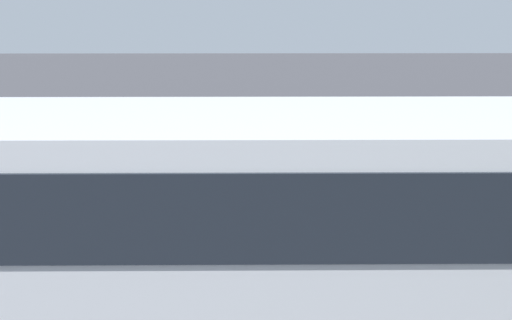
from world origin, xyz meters
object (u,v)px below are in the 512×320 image
spectator_far_left (412,203)px  parked_motorcycle_silver (499,235)px  tour_bus (346,235)px  spectator_centre (307,201)px  traffic_cone (267,169)px  spectator_right (245,195)px  stunt_motorcycle (174,134)px  spectator_far_right (179,203)px  spectator_left (365,201)px

spectator_far_left → parked_motorcycle_silver: bearing=169.2°
tour_bus → spectator_centre: bearing=-86.2°
spectator_far_left → traffic_cone: size_ratio=2.68×
spectator_right → stunt_motorcycle: 5.36m
spectator_right → stunt_motorcycle: (2.06, -4.95, -0.01)m
spectator_far_right → spectator_left: bearing=-177.8°
tour_bus → stunt_motorcycle: size_ratio=4.81×
spectator_left → parked_motorcycle_silver: 2.50m
spectator_far_left → tour_bus: bearing=57.6°
spectator_far_right → parked_motorcycle_silver: (-5.86, 0.28, -0.54)m
spectator_far_left → spectator_centre: bearing=-2.6°
spectator_far_left → parked_motorcycle_silver: spectator_far_left is taller
tour_bus → stunt_motorcycle: bearing=-67.1°
spectator_far_left → spectator_centre: 1.93m
spectator_centre → stunt_motorcycle: size_ratio=0.83×
spectator_centre → traffic_cone: 4.28m
spectator_right → parked_motorcycle_silver: spectator_right is taller
spectator_far_left → traffic_cone: spectator_far_left is taller
traffic_cone → parked_motorcycle_silver: bearing=132.0°
spectator_left → parked_motorcycle_silver: (-2.41, 0.41, -0.52)m
spectator_far_left → spectator_far_right: bearing=0.3°
spectator_centre → parked_motorcycle_silver: size_ratio=0.82×
tour_bus → spectator_far_left: bearing=-122.4°
stunt_motorcycle → traffic_cone: size_ratio=3.21×
spectator_far_right → traffic_cone: size_ratio=2.73×
spectator_far_left → spectator_right: 3.12m
parked_motorcycle_silver → traffic_cone: 6.14m
spectator_centre → stunt_motorcycle: bearing=-58.4°
spectator_centre → parked_motorcycle_silver: spectator_centre is taller
spectator_left → stunt_motorcycle: (4.30, -5.23, -0.00)m
tour_bus → traffic_cone: bearing=-83.4°
parked_motorcycle_silver → tour_bus: bearing=36.6°
tour_bus → spectator_left: bearing=-107.2°
spectator_left → spectator_far_right: bearing=2.2°
tour_bus → parked_motorcycle_silver: tour_bus is taller
spectator_far_left → spectator_centre: (1.93, -0.09, 0.01)m
spectator_far_left → spectator_left: bearing=-7.3°
spectator_left → traffic_cone: size_ratio=2.70×
spectator_left → spectator_centre: size_ratio=1.01×
traffic_cone → tour_bus: bearing=96.6°
spectator_centre → traffic_cone: size_ratio=2.68×
spectator_centre → spectator_right: (1.17, -0.30, 0.01)m
stunt_motorcycle → traffic_cone: 2.91m
spectator_right → spectator_centre: bearing=165.4°
spectator_right → stunt_motorcycle: size_ratio=0.85×
tour_bus → spectator_right: tour_bus is taller
tour_bus → spectator_far_right: size_ratio=5.66×
spectator_far_left → spectator_right: (3.09, -0.39, 0.02)m
spectator_far_left → parked_motorcycle_silver: size_ratio=0.82×
tour_bus → parked_motorcycle_silver: size_ratio=4.75×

